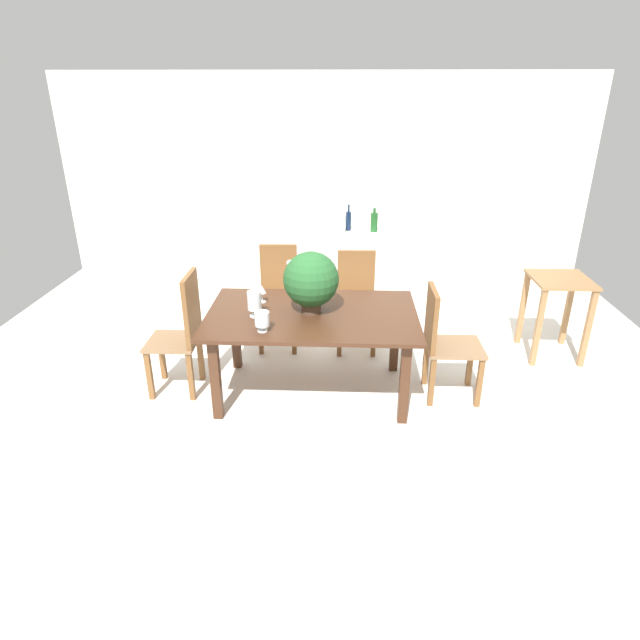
{
  "coord_description": "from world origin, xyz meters",
  "views": [
    {
      "loc": [
        0.23,
        -4.07,
        2.47
      ],
      "look_at": [
        0.07,
        -0.08,
        0.69
      ],
      "focal_mm": 30.03,
      "sensor_mm": 36.0,
      "label": 1
    }
  ],
  "objects": [
    {
      "name": "ground_plane",
      "position": [
        0.0,
        0.0,
        0.0
      ],
      "size": [
        7.04,
        7.04,
        0.0
      ],
      "primitive_type": "plane",
      "color": "silver"
    },
    {
      "name": "back_wall",
      "position": [
        0.0,
        2.6,
        1.3
      ],
      "size": [
        6.4,
        0.1,
        2.6
      ],
      "primitive_type": "cube",
      "color": "silver",
      "rests_on": "ground"
    },
    {
      "name": "dining_table",
      "position": [
        0.0,
        -0.06,
        0.65
      ],
      "size": [
        1.72,
        1.09,
        0.74
      ],
      "color": "#422616",
      "rests_on": "ground"
    },
    {
      "name": "chair_far_left",
      "position": [
        -0.39,
        0.91,
        0.55
      ],
      "size": [
        0.41,
        0.43,
        1.01
      ],
      "rotation": [
        0.0,
        0.0,
        0.03
      ],
      "color": "brown",
      "rests_on": "ground"
    },
    {
      "name": "chair_foot_end",
      "position": [
        1.08,
        -0.06,
        0.53
      ],
      "size": [
        0.46,
        0.43,
        0.97
      ],
      "rotation": [
        0.0,
        0.0,
        1.57
      ],
      "color": "brown",
      "rests_on": "ground"
    },
    {
      "name": "chair_far_right",
      "position": [
        0.39,
        0.91,
        0.53
      ],
      "size": [
        0.42,
        0.47,
        0.96
      ],
      "rotation": [
        0.0,
        0.0,
        0.02
      ],
      "color": "brown",
      "rests_on": "ground"
    },
    {
      "name": "chair_head_end",
      "position": [
        -1.08,
        -0.06,
        0.58
      ],
      "size": [
        0.43,
        0.42,
        1.06
      ],
      "rotation": [
        0.0,
        0.0,
        -1.56
      ],
      "color": "brown",
      "rests_on": "ground"
    },
    {
      "name": "flower_centerpiece",
      "position": [
        -0.01,
        -0.04,
        1.02
      ],
      "size": [
        0.45,
        0.45,
        0.51
      ],
      "color": "#4C3828",
      "rests_on": "dining_table"
    },
    {
      "name": "crystal_vase_left",
      "position": [
        -0.36,
        -0.42,
        0.84
      ],
      "size": [
        0.11,
        0.11,
        0.16
      ],
      "color": "silver",
      "rests_on": "dining_table"
    },
    {
      "name": "crystal_vase_center_near",
      "position": [
        -0.45,
        -0.14,
        0.87
      ],
      "size": [
        0.11,
        0.11,
        0.21
      ],
      "color": "silver",
      "rests_on": "dining_table"
    },
    {
      "name": "wine_glass",
      "position": [
        -0.44,
        0.16,
        0.85
      ],
      "size": [
        0.07,
        0.07,
        0.15
      ],
      "color": "silver",
      "rests_on": "dining_table"
    },
    {
      "name": "kitchen_counter",
      "position": [
        0.39,
        1.93,
        0.46
      ],
      "size": [
        1.83,
        0.63,
        0.93
      ],
      "primitive_type": "cube",
      "color": "silver",
      "rests_on": "ground"
    },
    {
      "name": "wine_bottle_clear",
      "position": [
        1.16,
        1.84,
        1.03
      ],
      "size": [
        0.08,
        0.08,
        0.26
      ],
      "color": "#B2BFB7",
      "rests_on": "kitchen_counter"
    },
    {
      "name": "wine_bottle_green",
      "position": [
        0.59,
        1.88,
        1.04
      ],
      "size": [
        0.08,
        0.08,
        0.26
      ],
      "color": "#194C1E",
      "rests_on": "kitchen_counter"
    },
    {
      "name": "wine_bottle_amber",
      "position": [
        0.3,
        1.92,
        1.04
      ],
      "size": [
        0.06,
        0.06,
        0.29
      ],
      "color": "#0F1E38",
      "rests_on": "kitchen_counter"
    },
    {
      "name": "wine_bottle_tall",
      "position": [
        0.79,
        1.84,
        1.03
      ],
      "size": [
        0.07,
        0.07,
        0.26
      ],
      "color": "#B2BFB7",
      "rests_on": "kitchen_counter"
    },
    {
      "name": "wine_bottle_dark",
      "position": [
        0.23,
        1.8,
        1.03
      ],
      "size": [
        0.08,
        0.08,
        0.25
      ],
      "color": "#B2BFB7",
      "rests_on": "kitchen_counter"
    },
    {
      "name": "side_table",
      "position": [
        2.29,
        0.75,
        0.58
      ],
      "size": [
        0.53,
        0.56,
        0.79
      ],
      "color": "olive",
      "rests_on": "ground"
    }
  ]
}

